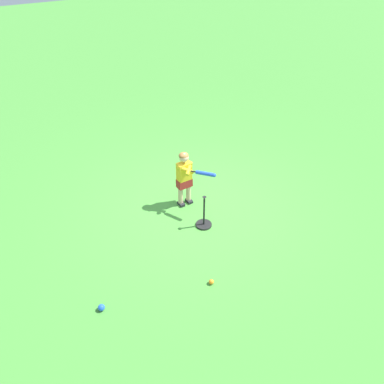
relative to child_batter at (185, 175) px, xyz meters
The scene contains 5 objects.
ground_plane 0.70m from the child_batter, 136.22° to the left, with size 40.00×40.00×0.00m, color #479338.
child_batter is the anchor object (origin of this frame).
play_ball_far_left 2.05m from the child_batter, 74.30° to the left, with size 0.08×0.08×0.08m, color orange.
play_ball_near_batter 2.70m from the child_batter, 37.04° to the left, with size 0.10×0.10×0.10m, color blue.
batting_tee 0.88m from the child_batter, 90.15° to the left, with size 0.28×0.28×0.62m.
Camera 1 is at (2.77, 5.01, 4.56)m, focal length 36.99 mm.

